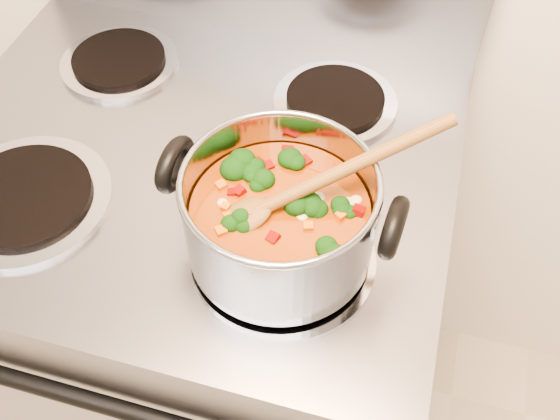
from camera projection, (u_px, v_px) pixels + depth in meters
name	position (u px, v px, depth m)	size (l,w,h in m)	color
electric_range	(216.00, 304.00, 1.26)	(0.76, 0.69, 1.08)	gray
stockpot	(280.00, 217.00, 0.73)	(0.29, 0.23, 0.14)	#9B9BA2
wooden_spoon	(296.00, 193.00, 0.71)	(0.26, 0.18, 0.11)	brown
cooktop_crumbs	(364.00, 244.00, 0.80)	(0.13, 0.18, 0.01)	black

